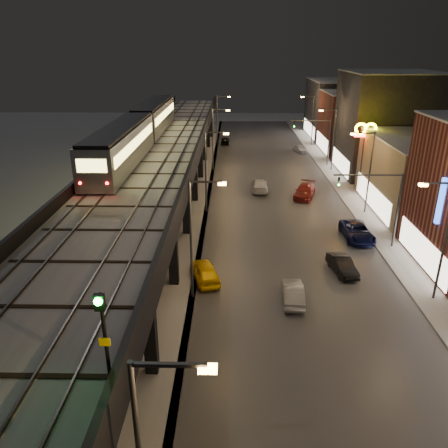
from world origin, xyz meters
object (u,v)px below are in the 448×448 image
object	(u,v)px
car_far_white	(225,141)
car_taxi	(205,272)
car_mid_dark	(259,186)
rail_signal	(102,319)
car_onc_silver	(342,266)
subway_train	(141,128)
car_onc_dark	(357,232)
car_onc_white	(305,192)
car_onc_red	(300,149)
car_near_white	(293,293)

from	to	relation	value
car_far_white	car_taxi	bearing A→B (deg)	89.24
car_taxi	car_mid_dark	bearing A→B (deg)	-119.47
rail_signal	car_onc_silver	bearing A→B (deg)	56.05
subway_train	car_mid_dark	xyz separation A→B (m)	(14.17, 2.79, -7.73)
subway_train	car_onc_dark	size ratio (longest dim) A/B	7.01
car_onc_white	car_onc_red	distance (m)	24.86
rail_signal	car_onc_white	xyz separation A→B (m)	(13.19, 39.10, -8.17)
car_taxi	car_onc_silver	distance (m)	11.23
car_near_white	car_onc_white	distance (m)	24.10
car_taxi	car_onc_white	bearing A→B (deg)	-133.89
rail_signal	car_far_white	size ratio (longest dim) A/B	0.87
subway_train	car_onc_red	world-z (taller)	subway_train
car_taxi	car_near_white	distance (m)	7.20
car_taxi	subway_train	bearing A→B (deg)	-83.20
subway_train	car_onc_dark	distance (m)	26.90
subway_train	car_mid_dark	world-z (taller)	subway_train
rail_signal	car_near_white	bearing A→B (deg)	60.45
car_far_white	rail_signal	bearing A→B (deg)	87.70
car_onc_white	car_onc_red	size ratio (longest dim) A/B	1.45
rail_signal	car_onc_white	distance (m)	42.07
subway_train	car_mid_dark	distance (m)	16.38
rail_signal	car_taxi	size ratio (longest dim) A/B	0.74
car_taxi	car_far_white	world-z (taller)	car_taxi
car_taxi	car_onc_dark	distance (m)	16.36
car_near_white	car_onc_silver	size ratio (longest dim) A/B	1.02
car_onc_white	car_far_white	bearing A→B (deg)	125.66
car_near_white	car_onc_red	xyz separation A→B (m)	(7.38, 48.38, -0.05)
subway_train	car_onc_white	xyz separation A→B (m)	(19.59, 0.29, -7.70)
subway_train	rail_signal	size ratio (longest dim) A/B	11.56
car_onc_silver	car_onc_white	bearing A→B (deg)	80.65
car_onc_silver	car_onc_white	size ratio (longest dim) A/B	0.75
car_onc_red	car_onc_dark	bearing A→B (deg)	-107.76
subway_train	rail_signal	xyz separation A→B (m)	(6.40, -38.81, 0.47)
car_onc_dark	car_onc_white	size ratio (longest dim) A/B	1.01
car_onc_silver	subway_train	bearing A→B (deg)	126.28
rail_signal	car_mid_dark	xyz separation A→B (m)	(7.77, 41.60, -8.20)
car_mid_dark	car_onc_red	size ratio (longest dim) A/B	1.40
rail_signal	car_mid_dark	world-z (taller)	rail_signal
car_mid_dark	car_onc_silver	bearing A→B (deg)	105.14
car_near_white	car_onc_silver	xyz separation A→B (m)	(4.56, 4.35, -0.02)
car_onc_silver	car_onc_white	distance (m)	19.34
car_mid_dark	car_onc_dark	xyz separation A→B (m)	(8.52, -14.99, 0.01)
car_onc_dark	car_onc_white	bearing A→B (deg)	103.19
car_near_white	car_onc_dark	size ratio (longest dim) A/B	0.76
rail_signal	car_near_white	xyz separation A→B (m)	(8.74, 15.41, -8.27)
car_onc_silver	car_onc_red	world-z (taller)	car_onc_silver
car_near_white	car_onc_red	bearing A→B (deg)	-95.59
subway_train	car_onc_white	bearing A→B (deg)	0.85
car_onc_silver	car_onc_red	bearing A→B (deg)	76.66
car_onc_red	car_mid_dark	bearing A→B (deg)	-128.64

